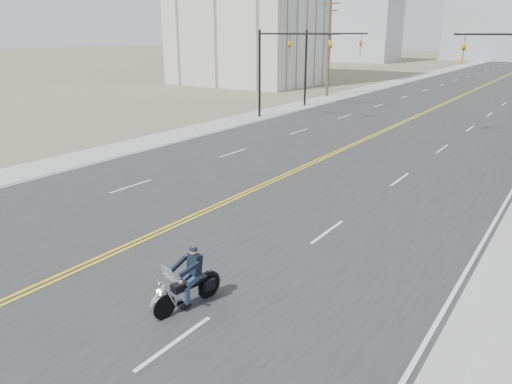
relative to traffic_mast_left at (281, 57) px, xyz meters
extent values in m
cube|color=#303033|center=(8.98, 38.00, -4.93)|extent=(20.00, 200.00, 0.01)
cube|color=#A5A5A0|center=(-2.52, 38.00, -4.93)|extent=(3.00, 200.00, 0.01)
cylinder|color=black|center=(-2.02, 0.00, -1.44)|extent=(0.20, 0.20, 7.00)
cylinder|color=black|center=(1.48, 0.00, 1.76)|extent=(7.00, 0.14, 0.14)
imported|color=#BF8C0C|center=(0.78, 0.00, 1.11)|extent=(0.21, 0.26, 1.30)
imported|color=#BF8C0C|center=(4.28, 0.00, 1.11)|extent=(0.21, 0.26, 1.30)
imported|color=#BF8C0C|center=(13.68, 0.00, 1.11)|extent=(0.21, 0.26, 1.30)
cylinder|color=black|center=(-2.02, 8.00, -1.44)|extent=(0.20, 0.20, 7.00)
cylinder|color=black|center=(0.98, 8.00, 1.76)|extent=(6.00, 0.14, 0.14)
imported|color=#BF8C0C|center=(0.38, 8.00, 1.11)|extent=(0.21, 0.26, 1.30)
imported|color=#BF8C0C|center=(3.38, 8.00, 1.11)|extent=(0.21, 0.26, 1.30)
cylinder|color=brown|center=(-3.52, 16.00, 0.31)|extent=(0.30, 0.30, 10.50)
cube|color=brown|center=(-3.52, 16.00, 4.76)|extent=(2.20, 0.12, 0.12)
cube|color=brown|center=(-3.52, 16.00, 4.06)|extent=(1.60, 0.12, 0.12)
cube|color=#B7BCC6|center=(-26.02, 83.00, 6.06)|extent=(14.00, 12.00, 22.00)
cube|color=#ADB2B7|center=(-3.02, 108.00, 8.06)|extent=(20.00, 15.00, 26.00)
cube|color=#ADB2B7|center=(-41.02, 98.00, 3.06)|extent=(12.00, 12.00, 16.00)
camera|label=1|loc=(20.98, -35.16, 1.88)|focal=35.00mm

